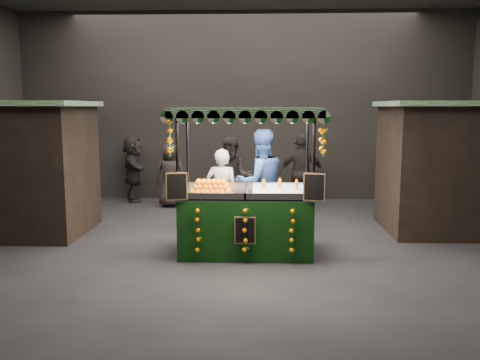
{
  "coord_description": "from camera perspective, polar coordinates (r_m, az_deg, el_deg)",
  "views": [
    {
      "loc": [
        0.44,
        -8.72,
        2.49
      ],
      "look_at": [
        0.09,
        0.25,
        1.19
      ],
      "focal_mm": 38.02,
      "sensor_mm": 36.0,
      "label": 1
    }
  ],
  "objects": [
    {
      "name": "neighbour_stall_left",
      "position": [
        10.93,
        -24.1,
        1.29
      ],
      "size": [
        3.0,
        2.2,
        2.6
      ],
      "color": "black",
      "rests_on": "ground"
    },
    {
      "name": "vendor_blue",
      "position": [
        9.73,
        2.32,
        -0.38
      ],
      "size": [
        1.23,
        1.11,
        2.07
      ],
      "rotation": [
        0.0,
        0.0,
        3.53
      ],
      "color": "navy",
      "rests_on": "ground"
    },
    {
      "name": "vendor_grey",
      "position": [
        9.72,
        -2.07,
        -1.49
      ],
      "size": [
        0.64,
        0.44,
        1.71
      ],
      "rotation": [
        0.0,
        0.0,
        3.08
      ],
      "color": "gray",
      "rests_on": "ground"
    },
    {
      "name": "ground",
      "position": [
        9.08,
        -0.65,
        -7.69
      ],
      "size": [
        12.0,
        12.0,
        0.0
      ],
      "primitive_type": "plane",
      "color": "black",
      "rests_on": "ground"
    },
    {
      "name": "neighbour_stall_right",
      "position": [
        11.03,
        23.26,
        1.4
      ],
      "size": [
        3.0,
        2.2,
        2.6
      ],
      "color": "black",
      "rests_on": "ground"
    },
    {
      "name": "shopper_6",
      "position": [
        13.05,
        6.54,
        0.87
      ],
      "size": [
        0.52,
        0.68,
        1.67
      ],
      "rotation": [
        0.0,
        0.0,
        -1.35
      ],
      "color": "#2D2724",
      "rests_on": "ground"
    },
    {
      "name": "market_hall",
      "position": [
        8.78,
        -0.68,
        14.05
      ],
      "size": [
        12.1,
        10.1,
        5.05
      ],
      "color": "black",
      "rests_on": "ground"
    },
    {
      "name": "shopper_4",
      "position": [
        12.81,
        -7.82,
        0.55
      ],
      "size": [
        0.79,
        0.53,
        1.6
      ],
      "rotation": [
        0.0,
        0.0,
        3.12
      ],
      "color": "black",
      "rests_on": "ground"
    },
    {
      "name": "shopper_3",
      "position": [
        13.07,
        16.47,
        0.34
      ],
      "size": [
        0.99,
        1.16,
        1.55
      ],
      "rotation": [
        0.0,
        0.0,
        1.07
      ],
      "color": "black",
      "rests_on": "ground"
    },
    {
      "name": "shopper_5",
      "position": [
        12.72,
        20.58,
        0.75
      ],
      "size": [
        1.58,
        1.7,
        1.91
      ],
      "rotation": [
        0.0,
        0.0,
        2.29
      ],
      "color": "#2A2622",
      "rests_on": "ground"
    },
    {
      "name": "shopper_7",
      "position": [
        13.75,
        -11.89,
        1.27
      ],
      "size": [
        0.96,
        1.69,
        1.74
      ],
      "rotation": [
        0.0,
        0.0,
        1.87
      ],
      "color": "black",
      "rests_on": "ground"
    },
    {
      "name": "shopper_0",
      "position": [
        11.93,
        -21.77,
        0.2
      ],
      "size": [
        0.74,
        0.54,
        1.9
      ],
      "rotation": [
        0.0,
        0.0,
        0.13
      ],
      "color": "black",
      "rests_on": "ground"
    },
    {
      "name": "shopper_2",
      "position": [
        12.17,
        6.94,
        0.75
      ],
      "size": [
        1.11,
        0.53,
        1.84
      ],
      "rotation": [
        0.0,
        0.0,
        3.07
      ],
      "color": "black",
      "rests_on": "ground"
    },
    {
      "name": "juice_stall",
      "position": [
        8.61,
        0.73,
        -3.3
      ],
      "size": [
        2.55,
        1.5,
        2.48
      ],
      "color": "black",
      "rests_on": "ground"
    },
    {
      "name": "shopper_1",
      "position": [
        11.33,
        -0.83,
        0.22
      ],
      "size": [
        0.9,
        0.7,
        1.83
      ],
      "rotation": [
        0.0,
        0.0,
        -0.01
      ],
      "color": "black",
      "rests_on": "ground"
    }
  ]
}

